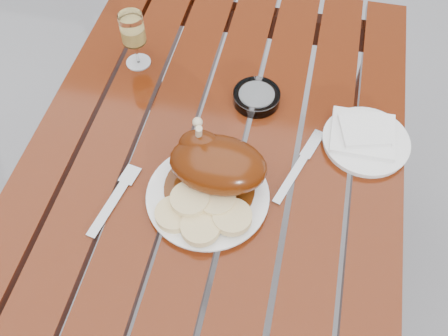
% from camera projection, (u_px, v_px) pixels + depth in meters
% --- Properties ---
extents(ground, '(60.00, 60.00, 0.00)m').
position_uv_depth(ground, '(217.00, 286.00, 1.68)').
color(ground, slate).
rests_on(ground, ground).
extents(table, '(0.80, 1.20, 0.75)m').
position_uv_depth(table, '(216.00, 235.00, 1.37)').
color(table, '#61230B').
rests_on(table, ground).
extents(dinner_plate, '(0.29, 0.29, 0.02)m').
position_uv_depth(dinner_plate, '(208.00, 197.00, 1.00)').
color(dinner_plate, white).
rests_on(dinner_plate, table).
extents(roast_duck, '(0.20, 0.18, 0.14)m').
position_uv_depth(roast_duck, '(215.00, 163.00, 0.97)').
color(roast_duck, '#4F2209').
rests_on(roast_duck, dinner_plate).
extents(bread_dumplings, '(0.19, 0.14, 0.03)m').
position_uv_depth(bread_dumplings, '(203.00, 211.00, 0.95)').
color(bread_dumplings, beige).
rests_on(bread_dumplings, dinner_plate).
extents(wine_glass, '(0.06, 0.06, 0.14)m').
position_uv_depth(wine_glass, '(134.00, 40.00, 1.17)').
color(wine_glass, '#EECF6C').
rests_on(wine_glass, table).
extents(side_plate, '(0.24, 0.24, 0.02)m').
position_uv_depth(side_plate, '(366.00, 142.00, 1.08)').
color(side_plate, white).
rests_on(side_plate, table).
extents(napkin, '(0.14, 0.13, 0.01)m').
position_uv_depth(napkin, '(363.00, 133.00, 1.07)').
color(napkin, white).
rests_on(napkin, side_plate).
extents(ashtray, '(0.14, 0.14, 0.03)m').
position_uv_depth(ashtray, '(256.00, 97.00, 1.14)').
color(ashtray, '#B2B7BC').
rests_on(ashtray, table).
extents(fork, '(0.05, 0.16, 0.01)m').
position_uv_depth(fork, '(112.00, 203.00, 0.99)').
color(fork, gray).
rests_on(fork, table).
extents(knife, '(0.07, 0.18, 0.01)m').
position_uv_depth(knife, '(296.00, 171.00, 1.04)').
color(knife, gray).
rests_on(knife, table).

